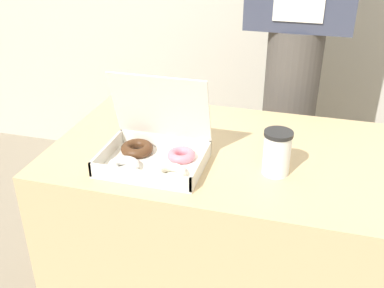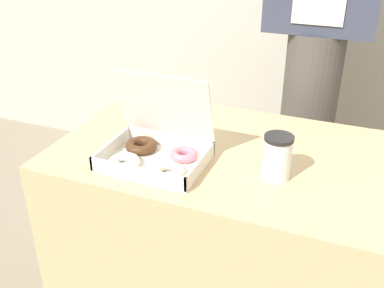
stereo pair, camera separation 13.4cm
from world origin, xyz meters
name	(u,v)px [view 2 (the right image)]	position (x,y,z in m)	size (l,w,h in m)	color
table	(230,234)	(0.00, 0.00, 0.35)	(1.20, 0.72, 0.71)	tan
donut_box	(155,148)	(-0.22, -0.16, 0.76)	(0.32, 0.25, 0.28)	white
coffee_cup	(277,157)	(0.17, -0.11, 0.78)	(0.09, 0.09, 0.14)	white
person_customer	(318,35)	(0.16, 0.62, 0.97)	(0.44, 0.24, 1.81)	#4C4742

